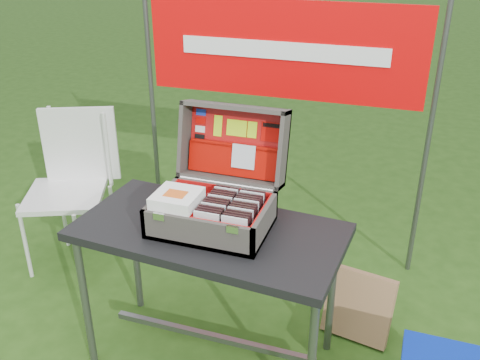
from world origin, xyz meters
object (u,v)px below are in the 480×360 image
(table, at_px, (211,296))
(chair, at_px, (65,197))
(cardboard_box, at_px, (359,306))
(suitcase, at_px, (216,175))

(table, distance_m, chair, 1.20)
(table, height_order, cardboard_box, table)
(table, height_order, suitcase, suitcase)
(chair, distance_m, cardboard_box, 1.78)
(suitcase, relative_size, cardboard_box, 1.44)
(suitcase, distance_m, cardboard_box, 1.07)
(table, bearing_deg, suitcase, 84.41)
(suitcase, bearing_deg, chair, 160.86)
(suitcase, height_order, cardboard_box, suitcase)
(cardboard_box, bearing_deg, chair, -171.32)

